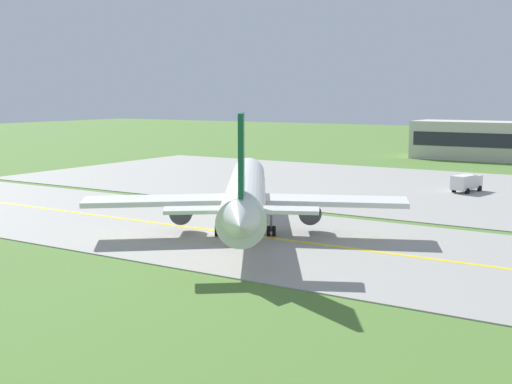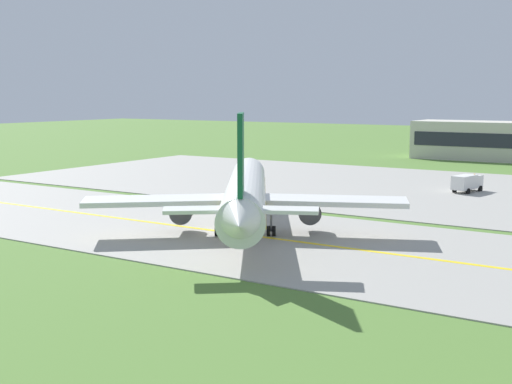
{
  "view_description": "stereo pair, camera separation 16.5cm",
  "coord_description": "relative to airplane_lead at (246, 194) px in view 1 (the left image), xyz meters",
  "views": [
    {
      "loc": [
        38.46,
        -55.51,
        14.06
      ],
      "look_at": [
        1.74,
        3.31,
        4.0
      ],
      "focal_mm": 46.83,
      "sensor_mm": 36.0,
      "label": 1
    },
    {
      "loc": [
        38.6,
        -55.43,
        14.06
      ],
      "look_at": [
        1.74,
        3.31,
        4.0
      ],
      "focal_mm": 46.83,
      "sensor_mm": 36.0,
      "label": 2
    }
  ],
  "objects": [
    {
      "name": "airplane_lead",
      "position": [
        0.0,
        0.0,
        0.0
      ],
      "size": [
        29.63,
        35.54,
        12.7
      ],
      "color": "white",
      "rests_on": "ground"
    },
    {
      "name": "service_truck_fuel",
      "position": [
        11.49,
        41.63,
        -2.6
      ],
      "size": [
        3.36,
        6.3,
        2.6
      ],
      "color": "silver",
      "rests_on": "ground"
    },
    {
      "name": "ground_plane",
      "position": [
        -2.0,
        -0.89,
        -4.13
      ],
      "size": [
        500.0,
        500.0,
        0.0
      ],
      "primitive_type": "plane",
      "color": "#517A33"
    },
    {
      "name": "taxiway_centreline",
      "position": [
        -2.0,
        -0.89,
        -4.03
      ],
      "size": [
        220.0,
        0.6,
        0.01
      ],
      "primitive_type": "cube",
      "color": "yellow",
      "rests_on": "taxiway_strip"
    },
    {
      "name": "apron_pad",
      "position": [
        8.0,
        41.11,
        -4.08
      ],
      "size": [
        140.0,
        52.0,
        0.1
      ],
      "primitive_type": "cube",
      "color": "#9E9B93",
      "rests_on": "ground"
    },
    {
      "name": "taxiway_strip",
      "position": [
        -2.0,
        -0.89,
        -4.08
      ],
      "size": [
        240.0,
        28.0,
        0.1
      ],
      "primitive_type": "cube",
      "color": "#9E9B93",
      "rests_on": "ground"
    }
  ]
}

